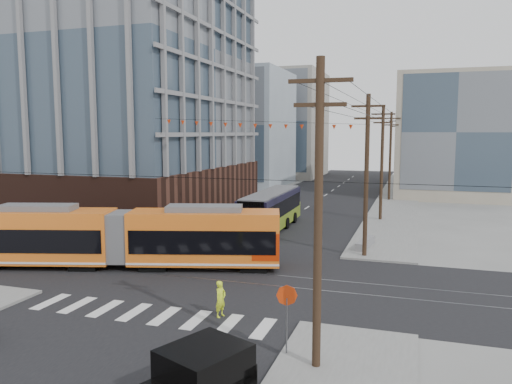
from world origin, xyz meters
TOP-DOWN VIEW (x-y plane):
  - ground at (0.00, 0.00)m, footprint 160.00×160.00m
  - office_building at (-22.00, 23.00)m, footprint 30.00×25.00m
  - bg_bldg_nw_near at (-17.00, 52.00)m, footprint 18.00×16.00m
  - bg_bldg_ne_near at (16.00, 48.00)m, footprint 14.00×14.00m
  - bg_bldg_nw_far at (-14.00, 72.00)m, footprint 16.00×18.00m
  - bg_bldg_ne_far at (18.00, 68.00)m, footprint 16.00×16.00m
  - utility_pole_near at (8.50, -6.00)m, footprint 0.30×0.30m
  - utility_pole_far at (8.50, 56.00)m, footprint 0.30×0.30m
  - streetcar at (-5.83, 3.78)m, footprint 19.82×8.14m
  - city_bus at (-0.35, 18.73)m, footprint 2.78×12.10m
  - parked_car_silver at (-4.96, 11.26)m, footprint 2.29×4.97m
  - parked_car_white at (-5.68, 20.33)m, footprint 3.01×4.81m
  - parked_car_grey at (-4.99, 23.95)m, footprint 3.29×4.94m
  - pedestrian at (3.30, -2.26)m, footprint 0.57×0.71m
  - stop_sign at (7.23, -5.34)m, footprint 0.99×0.99m
  - jersey_barrier at (8.30, 13.60)m, footprint 1.37×3.61m

SIDE VIEW (x-z plane):
  - ground at x=0.00m, z-range 0.00..0.00m
  - jersey_barrier at x=8.30m, z-range 0.00..0.71m
  - parked_car_grey at x=-4.99m, z-range 0.00..1.26m
  - parked_car_white at x=-5.68m, z-range 0.00..1.30m
  - parked_car_silver at x=-4.96m, z-range 0.00..1.58m
  - pedestrian at x=3.30m, z-range 0.00..1.70m
  - stop_sign at x=7.23m, z-range 0.00..2.62m
  - city_bus at x=-0.35m, z-range 0.00..3.42m
  - streetcar at x=-5.83m, z-range 0.00..3.82m
  - utility_pole_near at x=8.50m, z-range 0.00..11.00m
  - utility_pole_far at x=8.50m, z-range 0.00..11.00m
  - bg_bldg_ne_far at x=18.00m, z-range 0.00..14.00m
  - bg_bldg_ne_near at x=16.00m, z-range 0.00..16.00m
  - bg_bldg_nw_near at x=-17.00m, z-range 0.00..18.00m
  - bg_bldg_nw_far at x=-14.00m, z-range 0.00..20.00m
  - office_building at x=-22.00m, z-range 0.00..28.60m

